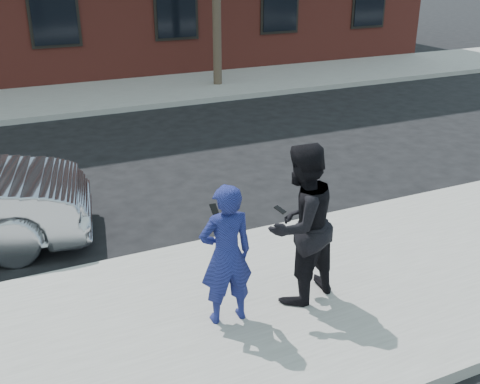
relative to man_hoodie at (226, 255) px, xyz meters
name	(u,v)px	position (x,y,z in m)	size (l,w,h in m)	color
ground	(225,315)	(0.09, 0.26, -0.96)	(100.00, 100.00, 0.00)	black
near_sidewalk	(234,321)	(0.09, 0.01, -0.88)	(50.00, 3.50, 0.15)	gray
near_curb	(181,250)	(0.09, 1.81, -0.88)	(50.00, 0.10, 0.15)	#999691
far_sidewalk	(68,99)	(0.09, 11.51, -0.88)	(50.00, 3.50, 0.15)	gray
far_curb	(80,114)	(0.09, 9.71, -0.88)	(50.00, 0.10, 0.15)	#999691
man_hoodie	(226,255)	(0.00, 0.00, 0.00)	(0.61, 0.50, 1.62)	navy
man_peacoat	(301,224)	(0.94, 0.05, 0.14)	(1.10, 0.97, 1.90)	black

